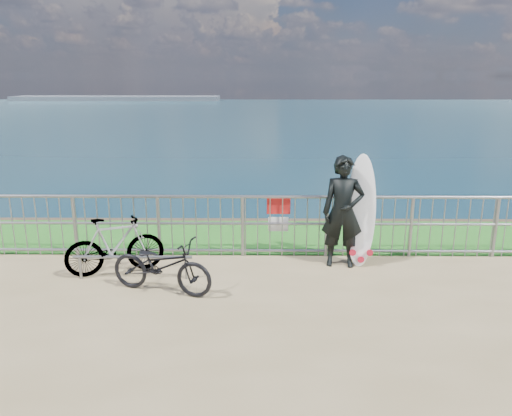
{
  "coord_description": "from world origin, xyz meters",
  "views": [
    {
      "loc": [
        -0.16,
        -6.91,
        3.15
      ],
      "look_at": [
        -0.25,
        1.2,
        1.0
      ],
      "focal_mm": 35.0,
      "sensor_mm": 36.0,
      "label": 1
    }
  ],
  "objects_px": {
    "surfer": "(343,212)",
    "surfboard": "(361,215)",
    "bicycle_far": "(115,245)",
    "bicycle_near": "(162,266)"
  },
  "relations": [
    {
      "from": "surfer",
      "to": "bicycle_near",
      "type": "xyz_separation_m",
      "value": [
        -2.85,
        -1.14,
        -0.52
      ]
    },
    {
      "from": "bicycle_near",
      "to": "bicycle_far",
      "type": "distance_m",
      "value": 1.18
    },
    {
      "from": "surfboard",
      "to": "surfer",
      "type": "bearing_deg",
      "value": -165.76
    },
    {
      "from": "surfer",
      "to": "bicycle_far",
      "type": "height_order",
      "value": "surfer"
    },
    {
      "from": "surfer",
      "to": "surfboard",
      "type": "distance_m",
      "value": 0.34
    },
    {
      "from": "surfboard",
      "to": "bicycle_near",
      "type": "bearing_deg",
      "value": -158.88
    },
    {
      "from": "bicycle_near",
      "to": "bicycle_far",
      "type": "bearing_deg",
      "value": 67.89
    },
    {
      "from": "bicycle_far",
      "to": "surfboard",
      "type": "bearing_deg",
      "value": -105.17
    },
    {
      "from": "surfer",
      "to": "bicycle_far",
      "type": "bearing_deg",
      "value": -167.6
    },
    {
      "from": "surfboard",
      "to": "bicycle_far",
      "type": "distance_m",
      "value": 4.13
    }
  ]
}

